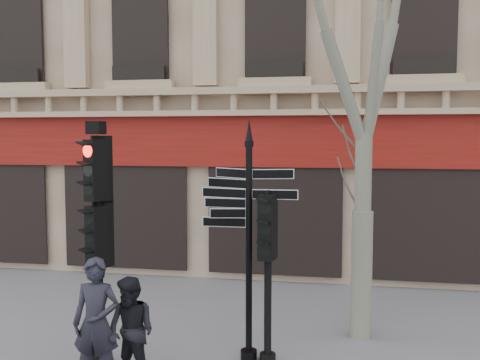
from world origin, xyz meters
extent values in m
plane|color=slate|center=(0.00, 0.00, 0.00)|extent=(80.00, 80.00, 0.00)
cube|color=#631409|center=(0.00, 4.88, 3.60)|extent=(28.00, 0.25, 1.30)
cube|color=tan|center=(0.00, 4.65, 4.57)|extent=(28.00, 0.35, 0.74)
cylinder|color=black|center=(0.15, 0.07, 1.77)|extent=(0.11, 0.11, 3.54)
cylinder|color=black|center=(0.15, 0.07, 0.08)|extent=(0.28, 0.28, 0.16)
cone|color=black|center=(0.15, 0.07, 3.81)|extent=(0.12, 0.12, 0.35)
cylinder|color=black|center=(-2.25, -0.43, 1.81)|extent=(0.12, 0.12, 3.63)
cylinder|color=black|center=(-2.25, -0.43, 0.07)|extent=(0.27, 0.27, 0.15)
cube|color=black|center=(-2.25, -0.43, 2.10)|extent=(0.52, 0.45, 0.98)
cube|color=black|center=(-2.25, -0.43, 3.17)|extent=(0.52, 0.45, 0.98)
sphere|color=#FF0C05|center=(-2.25, -0.43, 3.43)|extent=(0.21, 0.21, 0.21)
cube|color=black|center=(-2.25, -0.43, 3.85)|extent=(0.32, 0.35, 0.21)
cylinder|color=black|center=(0.47, 0.04, 1.39)|extent=(0.13, 0.13, 2.78)
cylinder|color=black|center=(0.47, 0.04, 0.08)|extent=(0.29, 0.29, 0.16)
cube|color=black|center=(0.47, 0.04, 2.25)|extent=(0.52, 0.41, 1.06)
cylinder|color=gray|center=(2.02, 1.40, 1.18)|extent=(0.39, 0.39, 2.36)
cylinder|color=gray|center=(2.02, 1.40, 3.00)|extent=(0.30, 0.30, 1.50)
imported|color=#21202B|center=(-1.90, -1.30, 0.97)|extent=(0.73, 0.50, 1.93)
imported|color=black|center=(-1.43, -1.14, 0.81)|extent=(0.94, 0.83, 1.62)
camera|label=1|loc=(1.57, -8.46, 3.69)|focal=40.00mm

